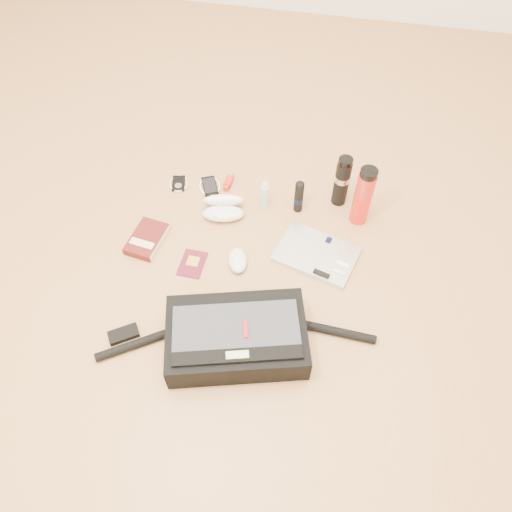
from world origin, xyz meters
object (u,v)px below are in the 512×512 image
at_px(messenger_bag, 236,337).
at_px(thermos_red, 363,196).
at_px(laptop, 317,254).
at_px(thermos_black, 342,181).
at_px(book, 147,239).

bearing_deg(messenger_bag, thermos_red, 45.56).
bearing_deg(thermos_red, laptop, -122.51).
distance_m(laptop, thermos_black, 0.34).
bearing_deg(book, thermos_black, 35.42).
xyz_separation_m(messenger_bag, laptop, (0.23, 0.44, -0.05)).
distance_m(messenger_bag, laptop, 0.50).
bearing_deg(messenger_bag, thermos_black, 54.20).
relative_size(book, thermos_black, 0.82).
relative_size(laptop, thermos_black, 1.45).
bearing_deg(thermos_black, laptop, -99.73).
relative_size(thermos_black, thermos_red, 0.87).
distance_m(book, thermos_red, 0.89).
bearing_deg(laptop, thermos_black, 95.88).
height_order(messenger_bag, thermos_black, thermos_black).
bearing_deg(thermos_red, messenger_bag, -119.12).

